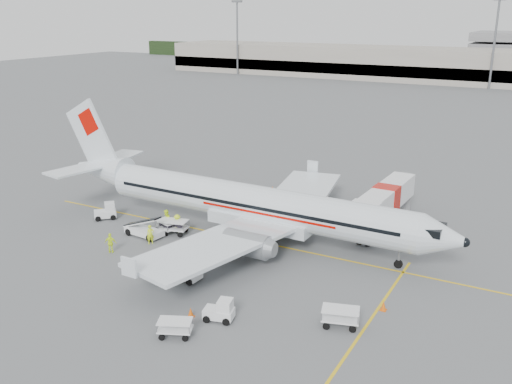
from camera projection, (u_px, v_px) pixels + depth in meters
ground at (245, 239)px, 50.23m from camera, size 360.00×360.00×0.00m
stripe_lead at (245, 239)px, 50.23m from camera, size 44.00×0.20×0.01m
stripe_cross at (371, 319)px, 37.14m from camera, size 0.20×20.00×0.01m
terminal_west at (341, 61)px, 175.85m from camera, size 110.00×22.00×9.00m
treeline at (497, 60)px, 195.67m from camera, size 300.00×3.00×6.00m
mast_west at (237, 38)px, 177.54m from camera, size 3.20×1.20×22.00m
mast_center at (494, 45)px, 143.29m from camera, size 3.20×1.20×22.00m
aircraft at (253, 179)px, 49.16m from camera, size 39.32×31.11×10.67m
jet_bridge at (385, 206)px, 52.68m from camera, size 3.35×14.86×3.88m
belt_loader at (144, 222)px, 50.50m from camera, size 4.95×2.28×2.59m
tug_fore at (219, 310)px, 36.88m from camera, size 2.15×1.56×1.50m
tug_mid at (186, 269)px, 42.38m from camera, size 2.25×1.38×1.68m
tug_aft at (105, 211)px, 54.90m from camera, size 2.29×2.29×1.59m
cart_loaded_a at (174, 227)px, 51.21m from camera, size 2.76×1.99×1.30m
cart_loaded_b at (167, 227)px, 51.61m from camera, size 2.38×1.85×1.09m
cart_empty_a at (175, 328)px, 35.09m from camera, size 2.41×1.98×1.09m
cart_empty_b at (340, 317)px, 36.19m from camera, size 2.66×2.00×1.23m
cone_nose at (383, 306)px, 38.18m from camera, size 0.42×0.42×0.69m
cone_port at (272, 188)px, 63.67m from camera, size 0.33×0.33×0.55m
cone_stbd at (191, 312)px, 37.33m from camera, size 0.43×0.43×0.71m
crew_a at (150, 235)px, 48.98m from camera, size 0.72×0.72×1.69m
crew_b at (166, 220)px, 52.08m from camera, size 1.06×1.16×1.92m
crew_c at (177, 223)px, 51.55m from camera, size 0.95×1.24×1.69m
crew_d at (111, 243)px, 47.18m from camera, size 1.08×0.81×1.71m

